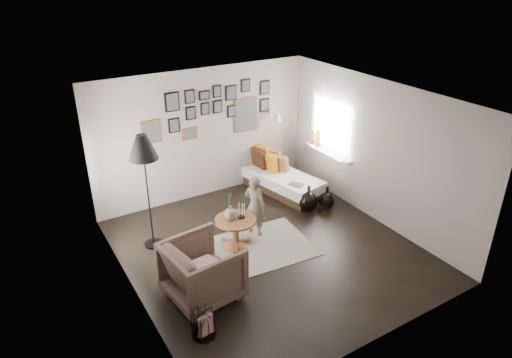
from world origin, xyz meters
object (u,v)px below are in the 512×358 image
pedestal_table (236,234)px  floor_lamp (143,151)px  vase (230,212)px  magazine_basket (204,324)px  demijohn_small (326,201)px  armchair (203,271)px  demijohn_large (308,202)px  daybed (280,178)px  child (255,206)px

pedestal_table → floor_lamp: floor_lamp is taller
pedestal_table → vase: 0.45m
magazine_basket → vase: bearing=51.5°
magazine_basket → floor_lamp: bearing=86.1°
pedestal_table → demijohn_small: bearing=5.8°
armchair → demijohn_large: size_ratio=1.81×
daybed → magazine_basket: size_ratio=5.07×
daybed → floor_lamp: 3.37m
vase → armchair: (-0.92, -0.88, -0.25)m
armchair → demijohn_large: bearing=-72.9°
pedestal_table → armchair: (-1.00, -0.86, 0.19)m
vase → child: 0.60m
vase → child: child is taller
vase → demijohn_large: bearing=9.6°
vase → floor_lamp: floor_lamp is taller
daybed → demijohn_small: daybed is taller
armchair → demijohn_large: 3.03m
floor_lamp → demijohn_small: floor_lamp is taller
vase → armchair: 1.30m
pedestal_table → child: bearing=20.9°
pedestal_table → daybed: 2.27m
daybed → child: (-1.33, -1.18, 0.29)m
daybed → demijohn_small: (0.30, -1.15, -0.09)m
vase → demijohn_small: size_ratio=1.00×
vase → demijohn_large: (1.85, 0.31, -0.48)m
demijohn_small → pedestal_table: bearing=-174.2°
floor_lamp → demijohn_large: bearing=-8.7°
armchair → demijohn_large: armchair is taller
daybed → child: child is taller
magazine_basket → demijohn_small: size_ratio=0.77×
armchair → child: (1.49, 1.04, 0.12)m
pedestal_table → demijohn_large: size_ratio=1.28×
daybed → magazine_basket: 4.30m
floor_lamp → demijohn_small: size_ratio=4.08×
floor_lamp → demijohn_large: 3.34m
pedestal_table → magazine_basket: size_ratio=1.83×
floor_lamp → child: 2.11m
magazine_basket → child: child is taller
magazine_basket → armchair: bearing=64.7°
pedestal_table → floor_lamp: size_ratio=0.34×
demijohn_large → child: size_ratio=0.48×
pedestal_table → armchair: armchair is taller
armchair → magazine_basket: size_ratio=2.60×
demijohn_large → demijohn_small: bearing=-18.9°
demijohn_large → pedestal_table: bearing=-169.3°
floor_lamp → daybed: bearing=11.0°
floor_lamp → child: bearing=-19.8°
floor_lamp → demijohn_large: (2.94, -0.45, -1.51)m
pedestal_table → demijohn_small: (2.12, 0.21, -0.07)m
daybed → demijohn_large: size_ratio=3.54×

